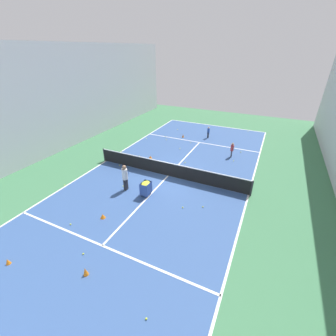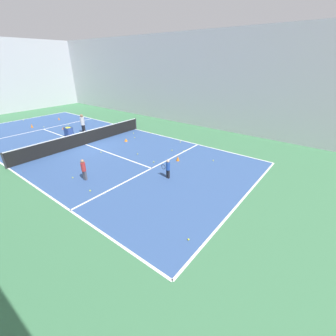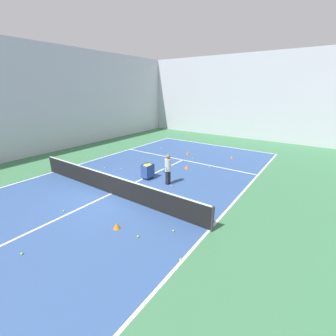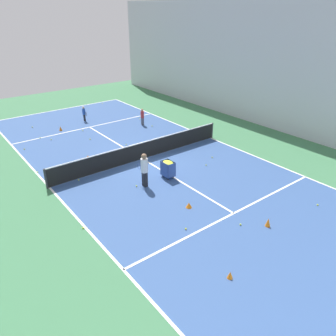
# 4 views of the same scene
# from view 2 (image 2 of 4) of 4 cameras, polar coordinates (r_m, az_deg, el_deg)

# --- Properties ---
(ground_plane) EXTENTS (37.56, 37.56, 0.00)m
(ground_plane) POSITION_cam_2_polar(r_m,az_deg,el_deg) (18.19, -20.18, 5.62)
(ground_plane) COLOR #3D754C
(court_playing_area) EXTENTS (10.46, 24.37, 0.00)m
(court_playing_area) POSITION_cam_2_polar(r_m,az_deg,el_deg) (18.19, -20.18, 5.63)
(court_playing_area) COLOR #335189
(court_playing_area) RESTS_ON ground
(line_baseline_near) EXTENTS (10.46, 0.10, 0.00)m
(line_baseline_near) POSITION_cam_2_polar(r_m,az_deg,el_deg) (10.86, 18.15, -7.89)
(line_baseline_near) COLOR white
(line_baseline_near) RESTS_ON ground
(line_baseline_far) EXTENTS (10.46, 0.10, 0.00)m
(line_baseline_far) POSITION_cam_2_polar(r_m,az_deg,el_deg) (28.99, -33.71, 10.06)
(line_baseline_far) COLOR white
(line_baseline_far) RESTS_ON ground
(line_sideline_left) EXTENTS (0.10, 24.37, 0.00)m
(line_sideline_left) POSITION_cam_2_polar(r_m,az_deg,el_deg) (16.31, -35.48, -0.04)
(line_sideline_left) COLOR white
(line_sideline_left) RESTS_ON ground
(line_sideline_right) EXTENTS (0.10, 24.37, 0.00)m
(line_sideline_right) POSITION_cam_2_polar(r_m,az_deg,el_deg) (21.21, -8.31, 9.72)
(line_sideline_right) COLOR white
(line_sideline_right) RESTS_ON ground
(line_service_near) EXTENTS (10.46, 0.10, 0.00)m
(line_service_near) POSITION_cam_2_polar(r_m,az_deg,el_deg) (13.30, -4.16, -0.07)
(line_service_near) COLOR white
(line_service_near) RESTS_ON ground
(line_service_far) EXTENTS (10.46, 0.10, 0.00)m
(line_service_far) POSITION_cam_2_polar(r_m,az_deg,el_deg) (23.96, -29.10, 8.61)
(line_service_far) COLOR white
(line_service_far) RESTS_ON ground
(line_centre_service) EXTENTS (0.10, 13.41, 0.00)m
(line_centre_service) POSITION_cam_2_polar(r_m,az_deg,el_deg) (18.18, -20.18, 5.64)
(line_centre_service) COLOR white
(line_centre_service) RESTS_ON ground
(hall_enclosure_right) EXTENTS (0.15, 33.86, 8.04)m
(hall_enclosure_right) POSITION_cam_2_polar(r_m,az_deg,el_deg) (23.92, -0.37, 21.58)
(hall_enclosure_right) COLOR silver
(hall_enclosure_right) RESTS_ON ground
(tennis_net) EXTENTS (10.76, 0.10, 1.01)m
(tennis_net) POSITION_cam_2_polar(r_m,az_deg,el_deg) (18.03, -20.43, 7.17)
(tennis_net) COLOR #2D2D33
(tennis_net) RESTS_ON ground
(player_near_baseline) EXTENTS (0.23, 0.55, 1.09)m
(player_near_baseline) POSITION_cam_2_polar(r_m,az_deg,el_deg) (11.93, -0.06, 0.12)
(player_near_baseline) COLOR black
(player_near_baseline) RESTS_ON ground
(coach_at_net) EXTENTS (0.35, 0.66, 1.66)m
(coach_at_net) POSITION_cam_2_polar(r_m,az_deg,el_deg) (20.83, -20.86, 10.73)
(coach_at_net) COLOR black
(coach_at_net) RESTS_ON ground
(child_midcourt) EXTENTS (0.27, 0.27, 1.18)m
(child_midcourt) POSITION_cam_2_polar(r_m,az_deg,el_deg) (12.53, -20.65, -0.09)
(child_midcourt) COLOR #4C4C56
(child_midcourt) RESTS_ON ground
(ball_cart) EXTENTS (0.48, 0.64, 0.87)m
(ball_cart) POSITION_cam_2_polar(r_m,az_deg,el_deg) (20.25, -23.98, 8.77)
(ball_cart) COLOR #2D478C
(ball_cart) RESTS_ON ground
(training_cone_0) EXTENTS (0.26, 0.26, 0.23)m
(training_cone_0) POSITION_cam_2_polar(r_m,az_deg,el_deg) (23.11, -25.03, 9.22)
(training_cone_0) COLOR orange
(training_cone_0) RESTS_ON ground
(training_cone_1) EXTENTS (0.21, 0.21, 0.31)m
(training_cone_1) POSITION_cam_2_polar(r_m,az_deg,el_deg) (14.23, 2.50, 2.45)
(training_cone_1) COLOR orange
(training_cone_1) RESTS_ON ground
(training_cone_2) EXTENTS (0.20, 0.20, 0.35)m
(training_cone_2) POSITION_cam_2_polar(r_m,az_deg,el_deg) (25.04, -31.31, 9.16)
(training_cone_2) COLOR orange
(training_cone_2) RESTS_ON ground
(training_cone_3) EXTENTS (0.19, 0.19, 0.25)m
(training_cone_3) POSITION_cam_2_polar(r_m,az_deg,el_deg) (27.12, -25.99, 11.23)
(training_cone_3) COLOR orange
(training_cone_3) RESTS_ON ground
(training_cone_4) EXTENTS (0.26, 0.26, 0.23)m
(training_cone_4) POSITION_cam_2_polar(r_m,az_deg,el_deg) (18.05, -10.64, 7.04)
(training_cone_4) COLOR orange
(training_cone_4) RESTS_ON ground
(tennis_ball_0) EXTENTS (0.07, 0.07, 0.07)m
(tennis_ball_0) POSITION_cam_2_polar(r_m,az_deg,el_deg) (19.96, -8.76, 8.76)
(tennis_ball_0) COLOR yellow
(tennis_ball_0) RESTS_ON ground
(tennis_ball_1) EXTENTS (0.07, 0.07, 0.07)m
(tennis_ball_1) POSITION_cam_2_polar(r_m,az_deg,el_deg) (15.36, -7.77, 3.55)
(tennis_ball_1) COLOR yellow
(tennis_ball_1) RESTS_ON ground
(tennis_ball_2) EXTENTS (0.07, 0.07, 0.07)m
(tennis_ball_2) POSITION_cam_2_polar(r_m,az_deg,el_deg) (19.65, -29.97, 5.27)
(tennis_ball_2) COLOR yellow
(tennis_ball_2) RESTS_ON ground
(tennis_ball_4) EXTENTS (0.07, 0.07, 0.07)m
(tennis_ball_4) POSITION_cam_2_polar(r_m,az_deg,el_deg) (15.82, 4.07, 4.41)
(tennis_ball_4) COLOR yellow
(tennis_ball_4) RESTS_ON ground
(tennis_ball_5) EXTENTS (0.07, 0.07, 0.07)m
(tennis_ball_5) POSITION_cam_2_polar(r_m,az_deg,el_deg) (14.04, -3.64, 1.54)
(tennis_ball_5) COLOR yellow
(tennis_ball_5) RESTS_ON ground
(tennis_ball_6) EXTENTS (0.07, 0.07, 0.07)m
(tennis_ball_6) POSITION_cam_2_polar(r_m,az_deg,el_deg) (28.53, -32.85, 10.15)
(tennis_ball_6) COLOR yellow
(tennis_ball_6) RESTS_ON ground
(tennis_ball_7) EXTENTS (0.07, 0.07, 0.07)m
(tennis_ball_7) POSITION_cam_2_polar(r_m,az_deg,el_deg) (24.13, -14.72, 11.20)
(tennis_ball_7) COLOR yellow
(tennis_ball_7) RESTS_ON ground
(tennis_ball_8) EXTENTS (0.07, 0.07, 0.07)m
(tennis_ball_8) POSITION_cam_2_polar(r_m,az_deg,el_deg) (24.74, -28.98, 9.18)
(tennis_ball_8) COLOR yellow
(tennis_ball_8) RESTS_ON ground
(tennis_ball_9) EXTENTS (0.07, 0.07, 0.07)m
(tennis_ball_9) POSITION_cam_2_polar(r_m,az_deg,el_deg) (11.64, -19.18, -5.48)
(tennis_ball_9) COLOR yellow
(tennis_ball_9) RESTS_ON ground
(tennis_ball_10) EXTENTS (0.07, 0.07, 0.07)m
(tennis_ball_10) POSITION_cam_2_polar(r_m,az_deg,el_deg) (24.55, -24.00, 10.07)
(tennis_ball_10) COLOR yellow
(tennis_ball_10) RESTS_ON ground
(tennis_ball_11) EXTENTS (0.07, 0.07, 0.07)m
(tennis_ball_11) POSITION_cam_2_polar(r_m,az_deg,el_deg) (19.89, -4.54, 8.92)
(tennis_ball_11) COLOR yellow
(tennis_ball_11) RESTS_ON ground
(tennis_ball_12) EXTENTS (0.07, 0.07, 0.07)m
(tennis_ball_12) POSITION_cam_2_polar(r_m,az_deg,el_deg) (15.86, 1.02, 4.52)
(tennis_ball_12) COLOR yellow
(tennis_ball_12) RESTS_ON ground
(tennis_ball_13) EXTENTS (0.07, 0.07, 0.07)m
(tennis_ball_13) POSITION_cam_2_polar(r_m,az_deg,el_deg) (8.41, 5.22, -17.62)
(tennis_ball_13) COLOR yellow
(tennis_ball_13) RESTS_ON ground
(tennis_ball_14) EXTENTS (0.07, 0.07, 0.07)m
(tennis_ball_14) POSITION_cam_2_polar(r_m,az_deg,el_deg) (14.51, 11.40, 1.89)
(tennis_ball_14) COLOR yellow
(tennis_ball_14) RESTS_ON ground
(tennis_ball_15) EXTENTS (0.07, 0.07, 0.07)m
(tennis_ball_15) POSITION_cam_2_polar(r_m,az_deg,el_deg) (18.87, -31.93, 4.05)
(tennis_ball_15) COLOR yellow
(tennis_ball_15) RESTS_ON ground
(tennis_ball_16) EXTENTS (0.07, 0.07, 0.07)m
(tennis_ball_16) POSITION_cam_2_polar(r_m,az_deg,el_deg) (17.54, 3.15, 6.61)
(tennis_ball_16) COLOR yellow
(tennis_ball_16) RESTS_ON ground
(tennis_ball_17) EXTENTS (0.07, 0.07, 0.07)m
(tennis_ball_17) POSITION_cam_2_polar(r_m,az_deg,el_deg) (18.75, -8.49, 7.65)
(tennis_ball_17) COLOR yellow
(tennis_ball_17) RESTS_ON ground
(tennis_ball_18) EXTENTS (0.07, 0.07, 0.07)m
(tennis_ball_18) POSITION_cam_2_polar(r_m,az_deg,el_deg) (20.45, -11.42, 8.97)
(tennis_ball_18) COLOR yellow
(tennis_ball_18) RESTS_ON ground
(tennis_ball_19) EXTENTS (0.07, 0.07, 0.07)m
(tennis_ball_19) POSITION_cam_2_polar(r_m,az_deg,el_deg) (13.21, -23.07, -2.28)
(tennis_ball_19) COLOR yellow
(tennis_ball_19) RESTS_ON ground
(tennis_ball_20) EXTENTS (0.07, 0.07, 0.07)m
(tennis_ball_20) POSITION_cam_2_polar(r_m,az_deg,el_deg) (21.10, -19.38, 8.53)
(tennis_ball_20) COLOR yellow
(tennis_ball_20) RESTS_ON ground
(tennis_ball_21) EXTENTS (0.07, 0.07, 0.07)m
(tennis_ball_21) POSITION_cam_2_polar(r_m,az_deg,el_deg) (16.18, -16.67, 3.85)
(tennis_ball_21) COLOR yellow
(tennis_ball_21) RESTS_ON ground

